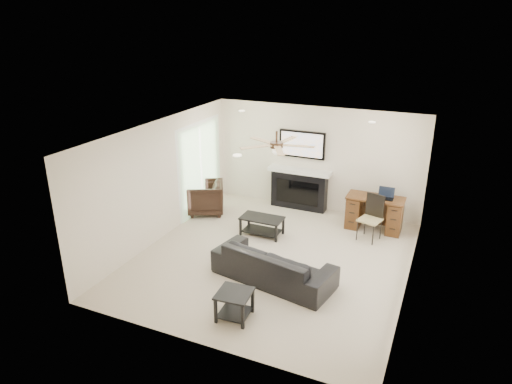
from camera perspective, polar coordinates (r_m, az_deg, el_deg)
room_shell at (r=8.30m, az=3.66°, el=1.96°), size 5.50×5.54×2.52m
sofa at (r=8.14m, az=2.19°, el=-9.02°), size 2.30×1.24×0.64m
armchair at (r=10.89m, az=-6.36°, el=-0.71°), size 1.12×1.10×0.76m
coffee_table at (r=9.81m, az=0.75°, el=-4.27°), size 0.90×0.50×0.40m
end_table_near at (r=7.28m, az=-2.71°, el=-13.93°), size 0.56×0.56×0.45m
end_table_left at (r=10.43m, az=-11.82°, el=-3.00°), size 0.56×0.56×0.45m
fireplace_unit at (r=10.95m, az=5.46°, el=2.64°), size 1.52×0.34×1.91m
desk at (r=10.31m, az=14.57°, el=-2.59°), size 1.22×0.56×0.76m
desk_chair at (r=9.77m, az=14.06°, el=-3.22°), size 0.52×0.54×0.97m
laptop at (r=10.08m, az=15.92°, el=-0.22°), size 0.33×0.24×0.23m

